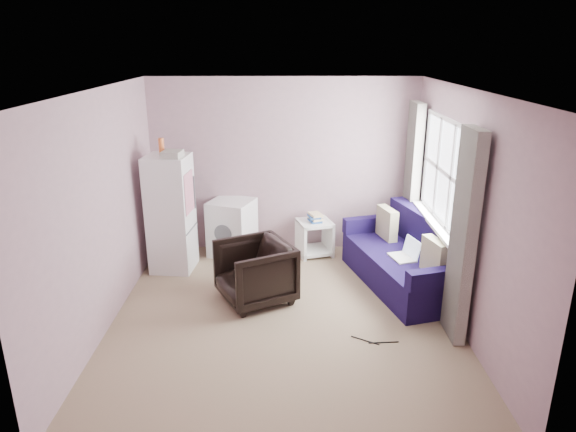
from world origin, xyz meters
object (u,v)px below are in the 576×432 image
(fridge, at_px, (171,213))
(side_table, at_px, (315,235))
(washing_machine, at_px, (232,226))
(sofa, at_px, (408,261))
(armchair, at_px, (255,269))

(fridge, relative_size, side_table, 2.84)
(washing_machine, xyz_separation_m, side_table, (1.19, -0.03, -0.13))
(fridge, relative_size, washing_machine, 2.20)
(fridge, xyz_separation_m, sofa, (3.06, -0.52, -0.48))
(fridge, height_order, side_table, fridge)
(sofa, bearing_deg, armchair, 176.79)
(side_table, distance_m, sofa, 1.49)
(armchair, distance_m, sofa, 1.95)
(side_table, bearing_deg, armchair, -119.20)
(fridge, xyz_separation_m, washing_machine, (0.75, 0.50, -0.37))
(armchair, xyz_separation_m, washing_machine, (-0.41, 1.43, 0.02))
(fridge, bearing_deg, sofa, -3.58)
(washing_machine, distance_m, sofa, 2.53)
(armchair, distance_m, side_table, 1.61)
(armchair, relative_size, side_table, 1.28)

